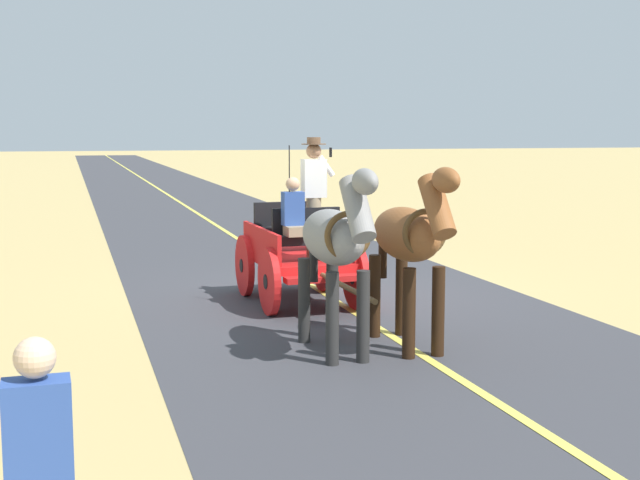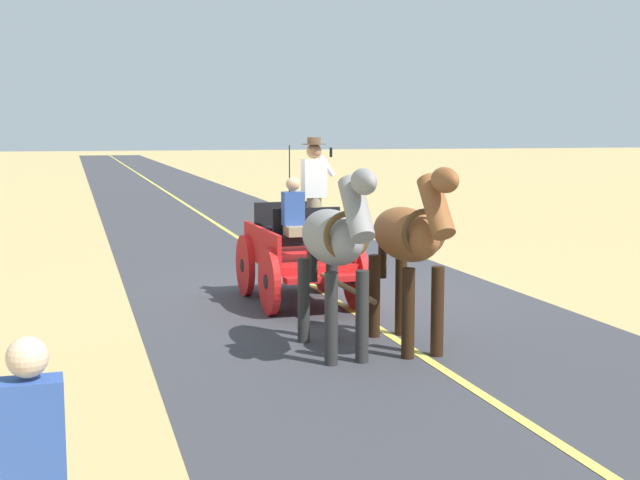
# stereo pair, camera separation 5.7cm
# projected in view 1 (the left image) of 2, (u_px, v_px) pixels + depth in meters

# --- Properties ---
(ground_plane) EXTENTS (200.00, 200.00, 0.00)m
(ground_plane) POSITION_uv_depth(u_px,v_px,m) (323.00, 293.00, 13.94)
(ground_plane) COLOR tan
(road_surface) EXTENTS (6.11, 160.00, 0.01)m
(road_surface) POSITION_uv_depth(u_px,v_px,m) (323.00, 293.00, 13.94)
(road_surface) COLOR #38383D
(road_surface) RESTS_ON ground
(road_centre_stripe) EXTENTS (0.12, 160.00, 0.00)m
(road_centre_stripe) POSITION_uv_depth(u_px,v_px,m) (323.00, 292.00, 13.94)
(road_centre_stripe) COLOR #DBCC4C
(road_centre_stripe) RESTS_ON road_surface
(horse_drawn_carriage) EXTENTS (1.47, 4.51, 2.50)m
(horse_drawn_carriage) POSITION_uv_depth(u_px,v_px,m) (300.00, 250.00, 13.03)
(horse_drawn_carriage) COLOR red
(horse_drawn_carriage) RESTS_ON ground
(horse_near_side) EXTENTS (0.59, 2.13, 2.21)m
(horse_near_side) POSITION_uv_depth(u_px,v_px,m) (410.00, 239.00, 10.25)
(horse_near_side) COLOR brown
(horse_near_side) RESTS_ON ground
(horse_off_side) EXTENTS (0.60, 2.13, 2.21)m
(horse_off_side) POSITION_uv_depth(u_px,v_px,m) (336.00, 242.00, 9.96)
(horse_off_side) COLOR gray
(horse_off_side) RESTS_ON ground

